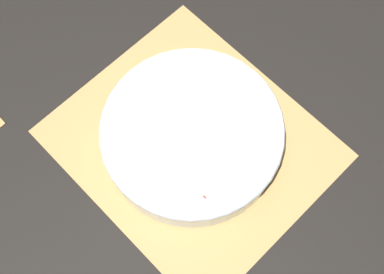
{
  "coord_description": "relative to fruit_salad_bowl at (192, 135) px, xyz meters",
  "views": [
    {
      "loc": [
        -0.22,
        0.22,
        0.8
      ],
      "look_at": [
        0.0,
        0.0,
        0.03
      ],
      "focal_mm": 50.0,
      "sensor_mm": 36.0,
      "label": 1
    }
  ],
  "objects": [
    {
      "name": "bamboo_mat_center",
      "position": [
        0.0,
        0.0,
        -0.04
      ],
      "size": [
        0.4,
        0.35,
        0.01
      ],
      "color": "#A8844C",
      "rests_on": "ground_plane"
    },
    {
      "name": "fruit_salad_bowl",
      "position": [
        0.0,
        0.0,
        0.0
      ],
      "size": [
        0.28,
        0.28,
        0.06
      ],
      "color": "silver",
      "rests_on": "bamboo_mat_center"
    },
    {
      "name": "ground_plane",
      "position": [
        0.0,
        0.0,
        -0.04
      ],
      "size": [
        6.0,
        6.0,
        0.0
      ],
      "primitive_type": "plane",
      "color": "black"
    }
  ]
}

